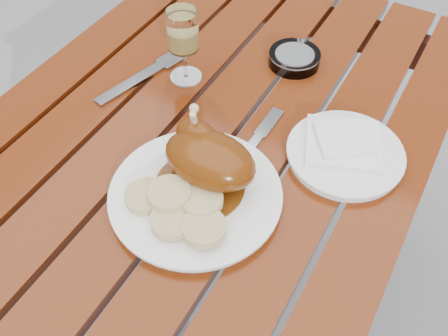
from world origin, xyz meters
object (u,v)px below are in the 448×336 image
Objects in this scene: ashtray at (294,58)px; dinner_plate at (196,196)px; table at (209,236)px; wine_glass at (184,46)px; side_plate at (345,154)px.

dinner_plate is at bearing -88.94° from ashtray.
table is 0.48m from wine_glass.
wine_glass is 1.41× the size of ashtray.
table is at bearing 116.09° from dinner_plate.
wine_glass is (-0.11, 0.11, 0.45)m from table.
wine_glass is 0.24m from ashtray.
ashtray is at bearing 91.06° from dinner_plate.
wine_glass is 0.74× the size of side_plate.
dinner_plate is at bearing -63.91° from table.
side_plate is 0.28m from ashtray.
wine_glass is at bearing 135.42° from table.
table is at bearing -166.99° from side_plate.
table is 4.19× the size of dinner_plate.
table is at bearing -104.35° from ashtray.
ashtray is at bearing 40.78° from wine_glass.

